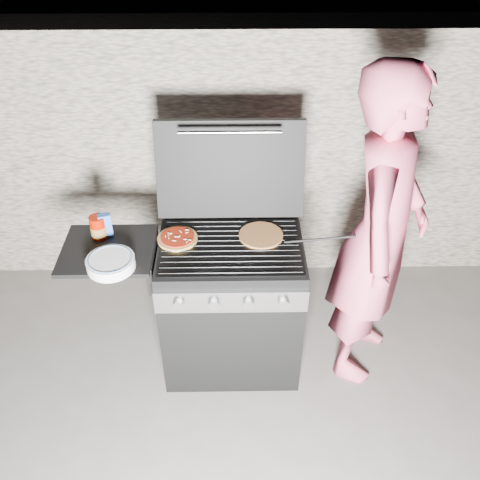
{
  "coord_description": "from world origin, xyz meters",
  "views": [
    {
      "loc": [
        0.02,
        -2.28,
        2.71
      ],
      "look_at": [
        0.05,
        0.0,
        0.95
      ],
      "focal_mm": 40.0,
      "sensor_mm": 36.0,
      "label": 1
    }
  ],
  "objects_px": {
    "sauce_jar": "(98,227)",
    "gas_grill": "(190,306)",
    "pizza_topped": "(177,238)",
    "person": "(380,235)"
  },
  "relations": [
    {
      "from": "sauce_jar",
      "to": "gas_grill",
      "type": "bearing_deg",
      "value": -12.09
    },
    {
      "from": "pizza_topped",
      "to": "sauce_jar",
      "type": "height_order",
      "value": "sauce_jar"
    },
    {
      "from": "pizza_topped",
      "to": "gas_grill",
      "type": "bearing_deg",
      "value": -53.17
    },
    {
      "from": "gas_grill",
      "to": "pizza_topped",
      "type": "height_order",
      "value": "pizza_topped"
    },
    {
      "from": "pizza_topped",
      "to": "person",
      "type": "distance_m",
      "value": 1.11
    },
    {
      "from": "sauce_jar",
      "to": "person",
      "type": "height_order",
      "value": "person"
    },
    {
      "from": "sauce_jar",
      "to": "person",
      "type": "distance_m",
      "value": 1.54
    },
    {
      "from": "gas_grill",
      "to": "sauce_jar",
      "type": "xyz_separation_m",
      "value": [
        -0.48,
        0.1,
        0.51
      ]
    },
    {
      "from": "gas_grill",
      "to": "sauce_jar",
      "type": "height_order",
      "value": "sauce_jar"
    },
    {
      "from": "pizza_topped",
      "to": "sauce_jar",
      "type": "distance_m",
      "value": 0.44
    }
  ]
}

